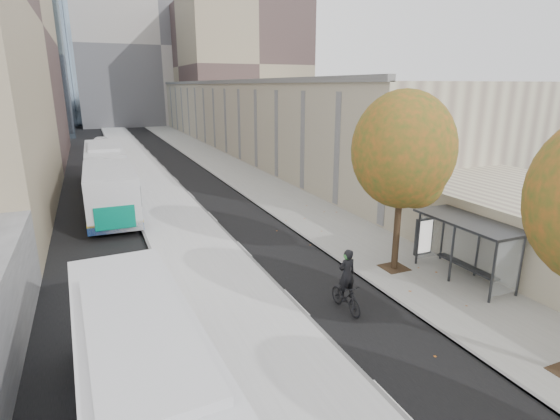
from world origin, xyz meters
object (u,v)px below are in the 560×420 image
bus_shelter (472,230)px  cyclist (346,288)px  bus_far (107,175)px  distant_car (100,142)px

bus_shelter → cyclist: (-5.97, -0.23, -1.32)m
bus_shelter → bus_far: (-12.88, 20.36, -0.46)m
bus_far → distant_car: bearing=90.0°
distant_car → bus_shelter: bearing=-58.6°
distant_car → bus_far: bearing=-73.7°
bus_far → cyclist: size_ratio=8.12×
bus_shelter → distant_car: (-12.61, 48.61, -1.45)m
bus_shelter → cyclist: size_ratio=1.88×
cyclist → bus_shelter: bearing=0.3°
bus_shelter → bus_far: size_ratio=0.23×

